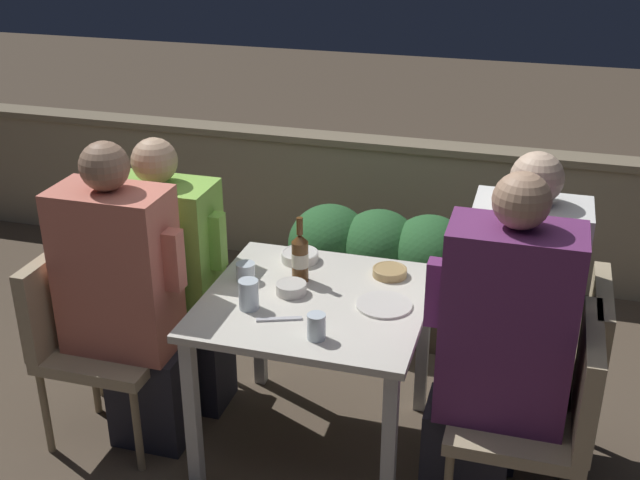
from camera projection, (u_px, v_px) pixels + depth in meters
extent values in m
plane|color=brown|center=(316.00, 443.00, 3.41)|extent=(16.00, 16.00, 0.00)
cube|color=gray|center=(399.00, 209.00, 4.80)|extent=(9.00, 0.14, 0.76)
cube|color=gray|center=(402.00, 145.00, 4.63)|extent=(9.00, 0.18, 0.04)
cube|color=silver|center=(316.00, 301.00, 3.12)|extent=(0.86, 0.84, 0.03)
cube|color=silver|center=(192.00, 415.00, 3.04)|extent=(0.05, 0.05, 0.68)
cube|color=silver|center=(389.00, 451.00, 2.85)|extent=(0.05, 0.05, 0.68)
cube|color=silver|center=(259.00, 320.00, 3.69)|extent=(0.05, 0.05, 0.68)
cube|color=silver|center=(423.00, 344.00, 3.50)|extent=(0.05, 0.05, 0.68)
cube|color=brown|center=(376.00, 304.00, 4.22)|extent=(0.94, 0.36, 0.28)
ellipsoid|color=#2D6633|center=(329.00, 243.00, 4.16)|extent=(0.42, 0.47, 0.40)
ellipsoid|color=#2D6633|center=(378.00, 249.00, 4.09)|extent=(0.42, 0.47, 0.40)
ellipsoid|color=#2D6633|center=(429.00, 255.00, 4.03)|extent=(0.42, 0.47, 0.40)
cube|color=tan|center=(111.00, 348.00, 3.32)|extent=(0.48, 0.48, 0.05)
cube|color=tan|center=(59.00, 294.00, 3.29)|extent=(0.06, 0.48, 0.39)
cylinder|color=#9E8966|center=(46.00, 412.00, 3.29)|extent=(0.03, 0.03, 0.39)
cylinder|color=#9E8966|center=(137.00, 430.00, 3.18)|extent=(0.03, 0.03, 0.39)
cylinder|color=#9E8966|center=(98.00, 358.00, 3.65)|extent=(0.03, 0.03, 0.39)
cylinder|color=#9E8966|center=(182.00, 373.00, 3.55)|extent=(0.03, 0.03, 0.39)
cube|color=#282833|center=(152.00, 393.00, 3.36)|extent=(0.31, 0.23, 0.44)
cube|color=#E07A66|center=(117.00, 271.00, 3.15)|extent=(0.45, 0.26, 0.68)
cube|color=#E07A66|center=(173.00, 260.00, 3.06)|extent=(0.07, 0.07, 0.24)
sphere|color=#99755B|center=(104.00, 166.00, 2.97)|extent=(0.19, 0.19, 0.19)
cube|color=tan|center=(154.00, 315.00, 3.57)|extent=(0.48, 0.48, 0.05)
cube|color=tan|center=(106.00, 265.00, 3.53)|extent=(0.06, 0.48, 0.39)
cylinder|color=#9E8966|center=(94.00, 375.00, 3.53)|extent=(0.03, 0.03, 0.39)
cylinder|color=#9E8966|center=(181.00, 390.00, 3.43)|extent=(0.03, 0.03, 0.39)
cylinder|color=#9E8966|center=(139.00, 328.00, 3.90)|extent=(0.03, 0.03, 0.39)
cylinder|color=#9E8966|center=(218.00, 340.00, 3.79)|extent=(0.03, 0.03, 0.39)
cube|color=#282833|center=(192.00, 358.00, 3.61)|extent=(0.33, 0.23, 0.44)
cube|color=#8CCC4C|center=(162.00, 250.00, 3.41)|extent=(0.47, 0.26, 0.61)
cube|color=#8CCC4C|center=(216.00, 241.00, 3.32)|extent=(0.07, 0.07, 0.24)
sphere|color=tan|center=(154.00, 161.00, 3.25)|extent=(0.19, 0.19, 0.19)
cube|color=tan|center=(517.00, 420.00, 2.88)|extent=(0.48, 0.48, 0.05)
cube|color=tan|center=(588.00, 379.00, 2.74)|extent=(0.06, 0.48, 0.39)
cylinder|color=#9E8966|center=(461.00, 425.00, 3.21)|extent=(0.03, 0.03, 0.39)
cylinder|color=#9E8966|center=(570.00, 444.00, 3.10)|extent=(0.03, 0.03, 0.39)
cube|color=#282833|center=(465.00, 455.00, 3.01)|extent=(0.31, 0.23, 0.44)
cube|color=#6B2D66|center=(508.00, 325.00, 2.74)|extent=(0.45, 0.26, 0.72)
cube|color=#6B2D66|center=(436.00, 293.00, 2.76)|extent=(0.07, 0.07, 0.24)
sphere|color=tan|center=(522.00, 201.00, 2.55)|extent=(0.19, 0.19, 0.19)
cube|color=tan|center=(532.00, 375.00, 3.14)|extent=(0.48, 0.48, 0.05)
cube|color=tan|center=(597.00, 335.00, 2.99)|extent=(0.06, 0.48, 0.39)
cylinder|color=#9E8966|center=(468.00, 444.00, 3.10)|extent=(0.03, 0.03, 0.39)
cylinder|color=#9E8966|center=(580.00, 464.00, 3.00)|extent=(0.03, 0.03, 0.39)
cylinder|color=#9E8966|center=(479.00, 384.00, 3.47)|extent=(0.03, 0.03, 0.39)
cylinder|color=#9E8966|center=(579.00, 400.00, 3.36)|extent=(0.03, 0.03, 0.39)
cube|color=#282833|center=(484.00, 409.00, 3.26)|extent=(0.29, 0.23, 0.44)
cube|color=white|center=(524.00, 289.00, 3.00)|extent=(0.42, 0.26, 0.70)
cube|color=white|center=(458.00, 261.00, 3.03)|extent=(0.07, 0.07, 0.24)
sphere|color=beige|center=(537.00, 178.00, 2.82)|extent=(0.19, 0.19, 0.19)
cylinder|color=brown|center=(300.00, 261.00, 3.21)|extent=(0.07, 0.07, 0.17)
cylinder|color=beige|center=(300.00, 259.00, 3.21)|extent=(0.07, 0.07, 0.06)
cone|color=brown|center=(300.00, 238.00, 3.17)|extent=(0.07, 0.07, 0.03)
cylinder|color=brown|center=(300.00, 226.00, 3.15)|extent=(0.03, 0.03, 0.07)
cylinder|color=silver|center=(384.00, 305.00, 3.05)|extent=(0.22, 0.22, 0.01)
cylinder|color=tan|center=(390.00, 272.00, 3.28)|extent=(0.14, 0.14, 0.03)
torus|color=tan|center=(390.00, 269.00, 3.27)|extent=(0.14, 0.14, 0.01)
cylinder|color=beige|center=(291.00, 288.00, 3.14)|extent=(0.12, 0.12, 0.04)
torus|color=beige|center=(291.00, 284.00, 3.13)|extent=(0.12, 0.12, 0.01)
cylinder|color=silver|center=(300.00, 256.00, 3.41)|extent=(0.16, 0.16, 0.04)
torus|color=silver|center=(300.00, 253.00, 3.40)|extent=(0.16, 0.16, 0.01)
cylinder|color=silver|center=(249.00, 294.00, 3.02)|extent=(0.08, 0.08, 0.12)
cylinder|color=silver|center=(246.00, 272.00, 3.23)|extent=(0.08, 0.08, 0.08)
cylinder|color=silver|center=(316.00, 327.00, 2.82)|extent=(0.07, 0.07, 0.10)
cube|color=silver|center=(279.00, 319.00, 2.96)|extent=(0.17, 0.08, 0.01)
cylinder|color=#9E5638|center=(132.00, 309.00, 4.28)|extent=(0.26, 0.26, 0.18)
cylinder|color=#47331E|center=(129.00, 280.00, 4.20)|extent=(0.03, 0.03, 0.17)
ellipsoid|color=#2D6633|center=(124.00, 240.00, 4.11)|extent=(0.36, 0.36, 0.32)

